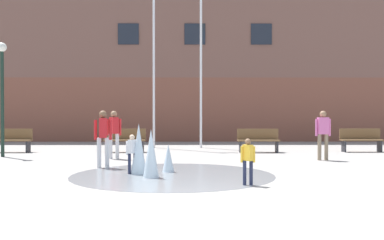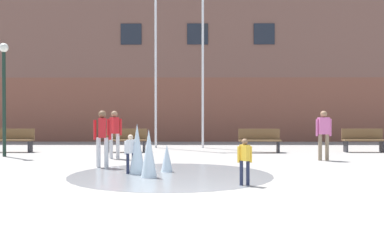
{
  "view_description": "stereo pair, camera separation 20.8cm",
  "coord_description": "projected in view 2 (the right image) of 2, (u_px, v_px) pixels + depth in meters",
  "views": [
    {
      "loc": [
        -0.29,
        -7.84,
        1.53
      ],
      "look_at": [
        -0.21,
        6.3,
        1.3
      ],
      "focal_mm": 42.0,
      "sensor_mm": 36.0,
      "label": 1
    },
    {
      "loc": [
        -0.08,
        -7.84,
        1.53
      ],
      "look_at": [
        -0.21,
        6.3,
        1.3
      ],
      "focal_mm": 42.0,
      "sensor_mm": 36.0,
      "label": 2
    }
  ],
  "objects": [
    {
      "name": "child_in_fountain",
      "position": [
        245.0,
        158.0,
        9.4
      ],
      "size": [
        0.31,
        0.24,
        0.99
      ],
      "rotation": [
        0.0,
        0.0,
        2.27
      ],
      "color": "#1E233D",
      "rests_on": "ground"
    },
    {
      "name": "adult_in_red",
      "position": [
        102.0,
        134.0,
        12.45
      ],
      "size": [
        0.5,
        0.37,
        1.59
      ],
      "rotation": [
        0.0,
        0.0,
        1.73
      ],
      "color": "silver",
      "rests_on": "ground"
    },
    {
      "name": "flagpole_left",
      "position": [
        156.0,
        47.0,
        19.53
      ],
      "size": [
        0.8,
        0.1,
        8.29
      ],
      "color": "silver",
      "rests_on": "ground"
    },
    {
      "name": "park_bench_under_right_flagpole",
      "position": [
        260.0,
        140.0,
        17.24
      ],
      "size": [
        1.6,
        0.44,
        0.91
      ],
      "color": "#28282D",
      "rests_on": "ground"
    },
    {
      "name": "child_running",
      "position": [
        131.0,
        151.0,
        11.18
      ],
      "size": [
        0.31,
        0.24,
        0.99
      ],
      "rotation": [
        0.0,
        0.0,
        -2.03
      ],
      "color": "#1E233D",
      "rests_on": "ground"
    },
    {
      "name": "park_bench_under_left_flagpole",
      "position": [
        13.0,
        140.0,
        17.44
      ],
      "size": [
        1.6,
        0.44,
        0.91
      ],
      "color": "#28282D",
      "rests_on": "ground"
    },
    {
      "name": "park_bench_center",
      "position": [
        126.0,
        140.0,
        17.44
      ],
      "size": [
        1.6,
        0.44,
        0.91
      ],
      "color": "#28282D",
      "rests_on": "ground"
    },
    {
      "name": "adult_near_bench",
      "position": [
        324.0,
        131.0,
        14.35
      ],
      "size": [
        0.5,
        0.22,
        1.59
      ],
      "rotation": [
        0.0,
        0.0,
        -3.08
      ],
      "color": "#89755B",
      "rests_on": "ground"
    },
    {
      "name": "flagpole_right",
      "position": [
        203.0,
        56.0,
        19.52
      ],
      "size": [
        0.8,
        0.1,
        7.54
      ],
      "color": "silver",
      "rests_on": "ground"
    },
    {
      "name": "library_building",
      "position": [
        197.0,
        75.0,
        26.64
      ],
      "size": [
        36.0,
        6.05,
        7.54
      ],
      "color": "brown",
      "rests_on": "ground"
    },
    {
      "name": "lamp_post_left_lane",
      "position": [
        4.0,
        83.0,
        15.62
      ],
      "size": [
        0.32,
        0.32,
        3.96
      ],
      "color": "#192D23",
      "rests_on": "ground"
    },
    {
      "name": "adult_watching",
      "position": [
        114.0,
        131.0,
        14.89
      ],
      "size": [
        0.5,
        0.39,
        1.59
      ],
      "rotation": [
        0.0,
        0.0,
        -1.0
      ],
      "color": "silver",
      "rests_on": "ground"
    },
    {
      "name": "ground_plane",
      "position": [
        201.0,
        200.0,
        7.86
      ],
      "size": [
        100.0,
        100.0,
        0.0
      ],
      "primitive_type": "plane",
      "color": "gray"
    },
    {
      "name": "park_bench_far_right",
      "position": [
        363.0,
        140.0,
        17.44
      ],
      "size": [
        1.6,
        0.44,
        0.91
      ],
      "color": "#28282D",
      "rests_on": "ground"
    },
    {
      "name": "splash_fountain",
      "position": [
        154.0,
        159.0,
        11.01
      ],
      "size": [
        4.97,
        4.97,
        1.26
      ],
      "color": "gray",
      "rests_on": "ground"
    }
  ]
}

